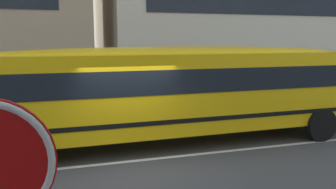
{
  "coord_description": "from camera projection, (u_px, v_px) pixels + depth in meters",
  "views": [
    {
      "loc": [
        -1.7,
        -8.72,
        3.18
      ],
      "look_at": [
        1.25,
        0.66,
        1.63
      ],
      "focal_mm": 37.41,
      "sensor_mm": 36.0,
      "label": 1
    }
  ],
  "objects": [
    {
      "name": "ground_plane",
      "position": [
        130.0,
        161.0,
        9.21
      ],
      "size": [
        400.0,
        400.0,
        0.0
      ],
      "primitive_type": "plane",
      "color": "#424244"
    },
    {
      "name": "sidewalk_far",
      "position": [
        98.0,
        107.0,
        16.48
      ],
      "size": [
        120.0,
        3.0,
        0.01
      ],
      "primitive_type": "cube",
      "color": "gray",
      "rests_on": "ground_plane"
    },
    {
      "name": "lane_centreline",
      "position": [
        130.0,
        161.0,
        9.21
      ],
      "size": [
        110.0,
        0.16,
        0.01
      ],
      "primitive_type": "cube",
      "color": "silver",
      "rests_on": "ground_plane"
    },
    {
      "name": "school_bus",
      "position": [
        171.0,
        86.0,
        10.64
      ],
      "size": [
        13.31,
        3.15,
        2.97
      ],
      "rotation": [
        0.0,
        0.0,
        3.15
      ],
      "color": "yellow",
      "rests_on": "ground_plane"
    }
  ]
}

